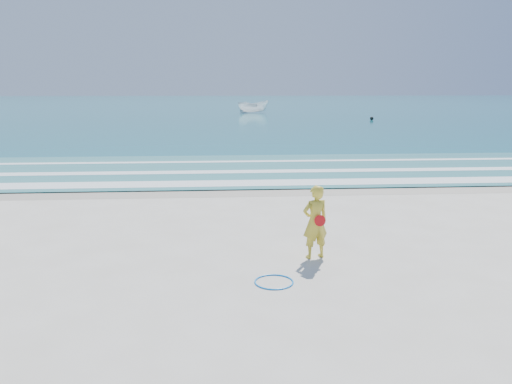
{
  "coord_description": "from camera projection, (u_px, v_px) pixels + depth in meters",
  "views": [
    {
      "loc": [
        -0.29,
        -10.55,
        4.11
      ],
      "look_at": [
        0.72,
        4.0,
        1.0
      ],
      "focal_mm": 35.0,
      "sensor_mm": 36.0,
      "label": 1
    }
  ],
  "objects": [
    {
      "name": "foam_far",
      "position": [
        227.0,
        162.0,
        27.26
      ],
      "size": [
        400.0,
        0.6,
        0.01
      ],
      "primitive_type": "cube",
      "color": "white",
      "rests_on": "shallow"
    },
    {
      "name": "woman",
      "position": [
        315.0,
        222.0,
        12.01
      ],
      "size": [
        0.75,
        0.6,
        1.8
      ],
      "color": "gold",
      "rests_on": "ground"
    },
    {
      "name": "ocean",
      "position": [
        222.0,
        104.0,
        113.6
      ],
      "size": [
        400.0,
        190.0,
        0.04
      ],
      "primitive_type": "cube",
      "color": "#19727F",
      "rests_on": "ground"
    },
    {
      "name": "wet_sand",
      "position": [
        230.0,
        191.0,
        19.95
      ],
      "size": [
        400.0,
        2.4,
        0.0
      ],
      "primitive_type": "cube",
      "color": "#B2A893",
      "rests_on": "ground"
    },
    {
      "name": "boat",
      "position": [
        253.0,
        107.0,
        76.0
      ],
      "size": [
        5.01,
        2.65,
        1.84
      ],
      "primitive_type": "imported",
      "rotation": [
        0.0,
        0.0,
        1.76
      ],
      "color": "white",
      "rests_on": "ocean"
    },
    {
      "name": "ground",
      "position": [
        236.0,
        273.0,
        11.17
      ],
      "size": [
        400.0,
        400.0,
        0.0
      ],
      "primitive_type": "plane",
      "color": "silver",
      "rests_on": "ground"
    },
    {
      "name": "foam_near",
      "position": [
        229.0,
        183.0,
        21.21
      ],
      "size": [
        400.0,
        1.4,
        0.01
      ],
      "primitive_type": "cube",
      "color": "white",
      "rests_on": "shallow"
    },
    {
      "name": "hoop",
      "position": [
        274.0,
        282.0,
        10.64
      ],
      "size": [
        1.07,
        1.07,
        0.03
      ],
      "primitive_type": "torus",
      "rotation": [
        0.0,
        0.0,
        -0.33
      ],
      "color": "#0D8CF6",
      "rests_on": "ground"
    },
    {
      "name": "shallow",
      "position": [
        228.0,
        169.0,
        24.82
      ],
      "size": [
        400.0,
        10.0,
        0.01
      ],
      "primitive_type": "cube",
      "color": "#59B7AD",
      "rests_on": "ocean"
    },
    {
      "name": "buoy",
      "position": [
        372.0,
        118.0,
        60.06
      ],
      "size": [
        0.43,
        0.43,
        0.43
      ],
      "primitive_type": "sphere",
      "color": "black",
      "rests_on": "ocean"
    },
    {
      "name": "foam_mid",
      "position": [
        228.0,
        172.0,
        24.04
      ],
      "size": [
        400.0,
        0.9,
        0.01
      ],
      "primitive_type": "cube",
      "color": "white",
      "rests_on": "shallow"
    }
  ]
}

